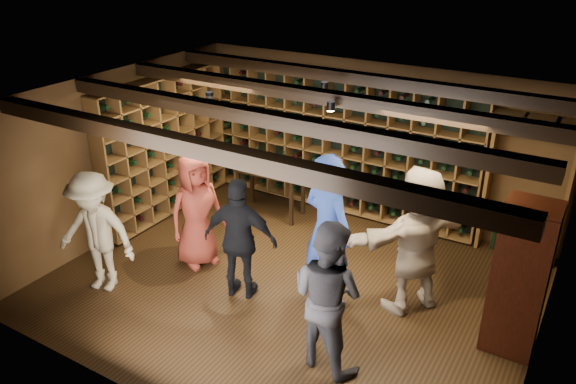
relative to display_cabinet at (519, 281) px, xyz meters
The scene contains 13 objects.
ground 2.85m from the display_cabinet, behind, with size 6.00×6.00×0.00m, color black.
room_shell 3.14m from the display_cabinet, behind, with size 6.00×6.00×6.00m.
wine_rack_back 3.89m from the display_cabinet, 146.67° to the left, with size 4.65×0.30×2.20m.
wine_rack_left 5.59m from the display_cabinet, behind, with size 0.30×2.65×2.20m.
crate_shelf 2.26m from the display_cabinet, 98.20° to the left, with size 1.20×0.32×2.07m.
display_cabinet is the anchor object (origin of this frame).
man_blue_shirt 2.20m from the display_cabinet, behind, with size 0.72×0.47×1.97m, color navy.
man_grey_suit 2.09m from the display_cabinet, 142.11° to the right, with size 0.83×0.65×1.71m, color black.
guest_red_floral 4.13m from the display_cabinet, behind, with size 0.79×0.51×1.62m, color maroon.
guest_woman_black 3.22m from the display_cabinet, 167.00° to the right, with size 0.95×0.39×1.61m, color black.
guest_khaki 5.04m from the display_cabinet, 162.40° to the right, with size 1.05×0.61×1.63m, color gray.
guest_beige 1.21m from the display_cabinet, behind, with size 1.73×0.55×1.86m, color tan.
tasting_table 4.28m from the display_cabinet, 161.00° to the left, with size 1.09×0.60×1.07m.
Camera 1 is at (3.17, -5.41, 4.27)m, focal length 35.00 mm.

